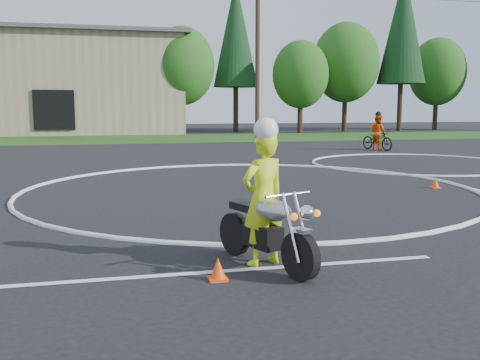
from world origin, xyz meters
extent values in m
plane|color=black|center=(0.00, 0.00, 0.00)|extent=(120.00, 120.00, 0.00)
cube|color=#1E4714|center=(0.00, 27.00, 0.01)|extent=(120.00, 10.00, 0.02)
torus|color=silver|center=(0.00, 3.00, 0.01)|extent=(12.12, 12.12, 0.12)
torus|color=silver|center=(8.00, 8.00, 0.01)|extent=(8.10, 8.10, 0.10)
cube|color=silver|center=(-3.00, -4.00, 0.01)|extent=(8.00, 0.12, 0.01)
cylinder|color=black|center=(-1.22, -4.58, 0.32)|extent=(0.36, 0.64, 0.64)
cylinder|color=black|center=(-1.78, -3.19, 0.32)|extent=(0.36, 0.64, 0.64)
cube|color=black|center=(-1.52, -3.84, 0.43)|extent=(0.50, 0.66, 0.32)
ellipsoid|color=#A0A1A5|center=(-1.44, -4.03, 0.83)|extent=(0.61, 0.78, 0.30)
cube|color=black|center=(-1.64, -3.54, 0.79)|extent=(0.50, 0.70, 0.11)
cylinder|color=white|center=(-1.34, -4.54, 0.70)|extent=(0.19, 0.37, 0.86)
cylinder|color=#BBBAC1|center=(-1.16, -4.46, 0.70)|extent=(0.19, 0.37, 0.86)
cube|color=silver|center=(-1.21, -4.60, 0.66)|extent=(0.23, 0.27, 0.05)
cylinder|color=white|center=(-1.32, -4.33, 1.09)|extent=(0.71, 0.32, 0.04)
sphere|color=white|center=(-1.18, -4.68, 0.91)|extent=(0.19, 0.19, 0.19)
sphere|color=#FF670C|center=(-1.37, -4.73, 0.88)|extent=(0.10, 0.10, 0.10)
sphere|color=#FF670C|center=(-1.01, -4.59, 0.88)|extent=(0.10, 0.10, 0.10)
cylinder|color=#BCBBC2|center=(-1.52, -3.37, 0.32)|extent=(0.40, 0.83, 0.09)
imported|color=#D0EE19|center=(-1.50, -3.79, 0.95)|extent=(0.81, 0.68, 1.89)
sphere|color=white|center=(-1.48, -3.83, 1.92)|extent=(0.34, 0.34, 0.34)
imported|color=black|center=(9.72, 14.46, 0.54)|extent=(1.31, 2.19, 1.09)
imported|color=#DA540B|center=(9.72, 14.46, 0.91)|extent=(0.92, 1.05, 1.81)
sphere|color=black|center=(9.72, 14.46, 1.84)|extent=(0.31, 0.31, 0.31)
cone|color=#FF4B0D|center=(5.09, 2.11, 0.15)|extent=(0.22, 0.22, 0.30)
cube|color=#FF4B0D|center=(5.09, 2.11, 0.01)|extent=(0.24, 0.24, 0.03)
cone|color=#FF4B0D|center=(-2.26, -4.33, 0.15)|extent=(0.22, 0.22, 0.30)
cube|color=#FF4B0D|center=(-2.26, -4.33, 0.01)|extent=(0.24, 0.24, 0.03)
cube|color=black|center=(-8.00, 31.90, 2.00)|extent=(3.00, 0.16, 3.00)
cylinder|color=#382619|center=(2.00, 34.00, 1.62)|extent=(0.44, 0.44, 3.24)
ellipsoid|color=#1E5116|center=(2.00, 34.00, 5.58)|extent=(5.40, 5.40, 6.48)
cylinder|color=#382619|center=(7.00, 36.00, 1.98)|extent=(0.44, 0.44, 3.96)
cone|color=black|center=(7.00, 36.00, 8.63)|extent=(3.96, 3.96, 9.35)
cylinder|color=#382619|center=(12.00, 33.00, 1.44)|extent=(0.44, 0.44, 2.88)
ellipsoid|color=#1E5116|center=(12.00, 33.00, 4.96)|extent=(4.80, 4.80, 5.76)
cylinder|color=#382619|center=(17.00, 35.00, 1.80)|extent=(0.44, 0.44, 3.60)
ellipsoid|color=#1E5116|center=(17.00, 35.00, 6.20)|extent=(6.00, 6.00, 7.20)
cylinder|color=#382619|center=(22.00, 34.00, 2.16)|extent=(0.44, 0.44, 4.32)
cone|color=black|center=(22.00, 34.00, 9.42)|extent=(4.32, 4.32, 10.20)
cylinder|color=#382619|center=(27.00, 36.00, 1.62)|extent=(0.44, 0.44, 3.24)
ellipsoid|color=#1E5116|center=(27.00, 36.00, 5.58)|extent=(5.40, 5.40, 6.48)
cylinder|color=#382619|center=(-2.00, 35.00, 1.44)|extent=(0.44, 0.44, 2.88)
ellipsoid|color=#1E5116|center=(-2.00, 35.00, 4.96)|extent=(4.80, 4.80, 5.76)
cylinder|color=#473321|center=(5.00, 21.00, 5.00)|extent=(0.28, 0.28, 10.00)
camera|label=1|loc=(-3.49, -10.92, 2.23)|focal=40.00mm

